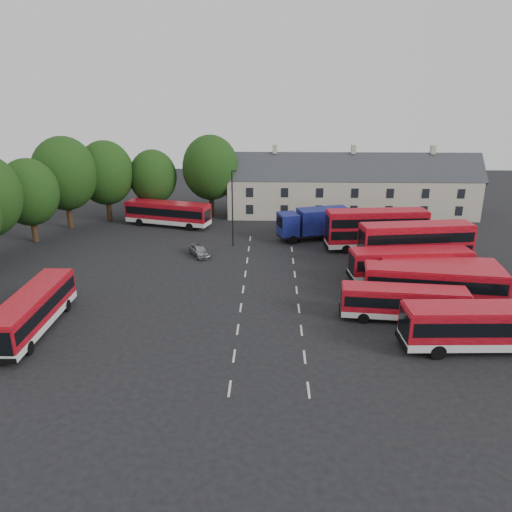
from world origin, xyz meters
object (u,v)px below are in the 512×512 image
Objects in this scene: box_truck at (315,222)px; lamppost at (233,206)px; bus_west at (32,309)px; silver_car at (199,250)px; bus_row_a at (489,324)px; bus_dd_south at (415,243)px.

box_truck is 10.54m from lamppost.
silver_car is at bearing -30.38° from bus_west.
lamppost reaches higher than bus_west.
bus_row_a is 30.92m from silver_car.
bus_row_a is 1.35× the size of box_truck.
box_truck reaches higher than bus_row_a.
bus_west is at bearing -122.54° from lamppost.
bus_row_a is at bearing -95.52° from bus_dd_south.
bus_dd_south reaches higher than box_truck.
lamppost is (-19.38, 6.67, 2.08)m from bus_dd_south.
silver_car is at bearing -133.43° from lamppost.
box_truck is at bearing 127.27° from bus_dd_south.
box_truck is 2.45× the size of silver_car.
lamppost is at bearing -179.56° from box_truck.
silver_car is (-23.56, 19.97, -1.44)m from bus_row_a.
lamppost is (3.52, 3.72, 4.15)m from silver_car.
bus_dd_south reaches higher than bus_west.
box_truck is (23.66, 24.66, 0.25)m from bus_west.
silver_car is at bearing 137.43° from bus_row_a.
lamppost is (-9.78, -2.91, 2.64)m from box_truck.
bus_row_a is 28.51m from box_truck.
lamppost is (13.88, 21.75, 2.89)m from bus_west.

